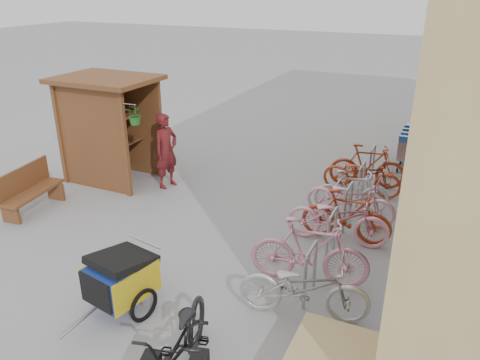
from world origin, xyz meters
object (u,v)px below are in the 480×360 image
at_px(bike_0, 304,287).
at_px(cargo_bike, 182,351).
at_px(kiosk, 106,115).
at_px(child_trailer, 121,277).
at_px(shopping_carts, 413,142).
at_px(bench, 29,189).
at_px(bike_7, 367,166).
at_px(bike_3, 346,216).
at_px(bike_6, 362,175).
at_px(bike_5, 352,191).
at_px(bike_1, 309,252).
at_px(person_kiosk, 166,151).
at_px(bike_4, 350,199).
at_px(bike_2, 337,218).

bearing_deg(bike_0, cargo_bike, 141.54).
height_order(kiosk, child_trailer, kiosk).
bearing_deg(shopping_carts, cargo_bike, -99.97).
xyz_separation_m(bench, bike_7, (5.93, 4.05, 0.03)).
distance_m(bike_3, bike_6, 2.15).
xyz_separation_m(child_trailer, bike_0, (2.37, 0.90, -0.03)).
height_order(shopping_carts, bike_5, shopping_carts).
relative_size(bench, bike_3, 0.94).
relative_size(kiosk, bike_1, 1.38).
bearing_deg(bench, cargo_bike, -34.89).
relative_size(kiosk, person_kiosk, 1.47).
height_order(child_trailer, bike_3, bike_3).
xyz_separation_m(kiosk, bike_3, (5.66, -0.55, -1.07)).
distance_m(kiosk, cargo_bike, 6.71).
height_order(shopping_carts, child_trailer, shopping_carts).
xyz_separation_m(bench, shopping_carts, (6.67, 6.07, 0.10)).
distance_m(bike_4, bike_7, 1.80).
bearing_deg(bike_6, bike_3, -174.98).
height_order(shopping_carts, bike_6, shopping_carts).
relative_size(bench, child_trailer, 0.95).
bearing_deg(bike_4, bench, 115.49).
relative_size(child_trailer, bike_6, 0.93).
bearing_deg(kiosk, person_kiosk, 7.05).
height_order(bike_0, bike_4, bike_0).
bearing_deg(bike_2, bike_1, 170.77).
xyz_separation_m(child_trailer, cargo_bike, (1.51, -0.85, 0.01)).
relative_size(shopping_carts, bike_1, 1.01).
xyz_separation_m(bench, bike_4, (5.96, 2.25, -0.01)).
height_order(bench, bike_1, bike_1).
relative_size(shopping_carts, bike_5, 1.24).
bearing_deg(bike_1, bench, 79.34).
bearing_deg(person_kiosk, kiosk, 110.23).
bearing_deg(child_trailer, kiosk, 141.55).
distance_m(kiosk, bike_0, 6.40).
height_order(shopping_carts, bike_4, shopping_carts).
xyz_separation_m(bike_1, bike_3, (0.21, 1.53, -0.07)).
height_order(kiosk, bike_7, kiosk).
distance_m(bike_0, bike_6, 4.47).
relative_size(bike_2, bike_6, 1.06).
xyz_separation_m(child_trailer, bike_3, (2.41, 3.22, -0.03)).
bearing_deg(cargo_bike, person_kiosk, 108.94).
relative_size(bike_4, bike_7, 1.05).
distance_m(person_kiosk, bike_0, 5.18).
height_order(bike_6, bike_7, bike_7).
bearing_deg(kiosk, child_trailer, -49.28).
relative_size(bike_0, bike_1, 0.99).
height_order(kiosk, person_kiosk, kiosk).
xyz_separation_m(kiosk, bike_7, (5.53, 2.03, -1.05)).
distance_m(bike_0, bike_3, 2.32).
bearing_deg(bike_6, bike_4, -176.81).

